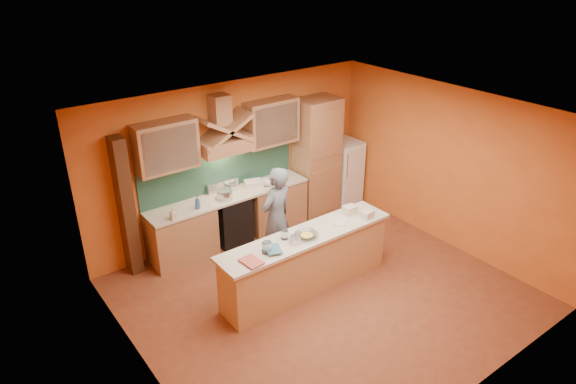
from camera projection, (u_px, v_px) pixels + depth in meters
floor at (323, 294)px, 7.85m from camera, size 5.50×5.00×0.01m
ceiling at (329, 118)px, 6.64m from camera, size 5.50×5.00×0.01m
wall_back at (234, 160)px, 9.05m from camera, size 5.50×0.02×2.80m
wall_front at (479, 302)px, 5.44m from camera, size 5.50×0.02×2.80m
wall_left at (140, 282)px, 5.76m from camera, size 0.02×5.00×2.80m
wall_right at (449, 168)px, 8.73m from camera, size 0.02×5.00×2.80m
base_cabinet_left at (182, 236)px, 8.58m from camera, size 1.10×0.60×0.86m
base_cabinet_right at (274, 205)px, 9.60m from camera, size 1.10×0.60×0.86m
counter_top at (229, 196)px, 8.89m from camera, size 3.00×0.62×0.04m
stove at (230, 218)px, 9.08m from camera, size 0.60×0.58×0.90m
backsplash at (220, 172)px, 8.94m from camera, size 3.00×0.03×0.70m
range_hood at (225, 145)px, 8.52m from camera, size 0.92×0.50×0.24m
hood_chimney at (220, 110)px, 8.34m from camera, size 0.30×0.30×0.50m
upper_cabinet_left at (166, 146)px, 7.96m from camera, size 1.00×0.35×0.80m
upper_cabinet_right at (271, 122)px, 9.04m from camera, size 1.00×0.35×0.80m
pantry_column at (316, 157)px, 9.83m from camera, size 0.80×0.60×2.30m
fridge at (344, 172)px, 10.45m from camera, size 0.58×0.60×1.30m
trim_column_left at (126, 207)px, 7.94m from camera, size 0.20×0.30×2.30m
island_body at (306, 263)px, 7.83m from camera, size 2.80×0.55×0.88m
island_top at (307, 236)px, 7.62m from camera, size 2.90×0.62×0.05m
person at (276, 217)px, 8.24m from camera, size 0.71×0.55×1.73m
pot_large at (225, 195)px, 8.73m from camera, size 0.33×0.33×0.15m
pot_small at (231, 187)px, 9.04m from camera, size 0.23×0.23×0.13m
soap_bottle_a at (173, 214)px, 8.03m from camera, size 0.10×0.10×0.21m
soap_bottle_b at (197, 202)px, 8.36m from camera, size 0.12×0.12×0.23m
bowl_back at (268, 183)px, 9.22m from camera, size 0.31×0.31×0.08m
dish_rack at (254, 184)px, 9.16m from camera, size 0.36×0.32×0.11m
book_lower at (245, 265)px, 6.85m from camera, size 0.26×0.33×0.03m
book_upper at (267, 250)px, 7.15m from camera, size 0.29×0.33×0.02m
jar_large at (267, 248)px, 7.12m from camera, size 0.16×0.16×0.17m
jar_small at (285, 235)px, 7.47m from camera, size 0.12×0.12×0.14m
kitchen_scale at (295, 240)px, 7.36m from camera, size 0.13×0.13×0.10m
mixing_bowl at (307, 235)px, 7.53m from camera, size 0.31×0.31×0.08m
cloth at (341, 223)px, 7.91m from camera, size 0.28×0.26×0.02m
grocery_bag_a at (350, 210)px, 8.17m from camera, size 0.21×0.18×0.13m
grocery_bag_b at (367, 214)px, 8.05m from camera, size 0.22×0.18×0.12m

